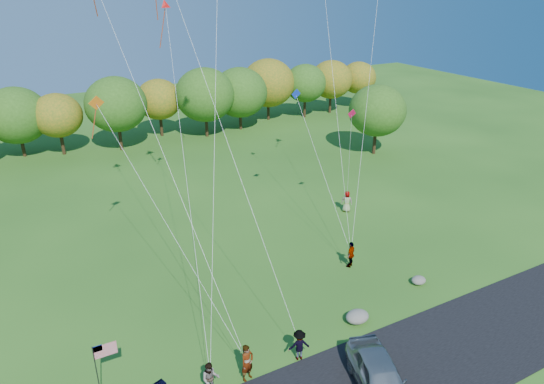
{
  "coord_description": "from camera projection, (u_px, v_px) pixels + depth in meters",
  "views": [
    {
      "loc": [
        -9.33,
        -16.65,
        17.19
      ],
      "look_at": [
        2.86,
        6.0,
        5.96
      ],
      "focal_mm": 32.0,
      "sensor_mm": 36.0,
      "label": 1
    }
  ],
  "objects": [
    {
      "name": "boulder_near",
      "position": [
        357.0,
        317.0,
        26.48
      ],
      "size": [
        1.35,
        1.06,
        0.67
      ],
      "primitive_type": "ellipsoid",
      "color": "gray",
      "rests_on": "ground"
    },
    {
      "name": "flag_assembly",
      "position": [
        102.0,
        357.0,
        21.17
      ],
      "size": [
        1.03,
        0.67,
        2.78
      ],
      "color": "black",
      "rests_on": "ground"
    },
    {
      "name": "flyer_e",
      "position": [
        347.0,
        201.0,
        39.01
      ],
      "size": [
        1.02,
        0.98,
        1.76
      ],
      "primitive_type": "imported",
      "rotation": [
        0.0,
        0.0,
        2.45
      ],
      "color": "#4C4C59",
      "rests_on": "ground"
    },
    {
      "name": "treeline",
      "position": [
        113.0,
        108.0,
        51.71
      ],
      "size": [
        76.52,
        27.94,
        8.47
      ],
      "color": "#3D2B16",
      "rests_on": "ground"
    },
    {
      "name": "boulder_far",
      "position": [
        419.0,
        280.0,
        29.86
      ],
      "size": [
        0.94,
        0.78,
        0.49
      ],
      "primitive_type": "ellipsoid",
      "color": "gray",
      "rests_on": "ground"
    },
    {
      "name": "minivan_silver",
      "position": [
        380.0,
        378.0,
        21.66
      ],
      "size": [
        3.47,
        5.33,
        1.69
      ],
      "primitive_type": "imported",
      "rotation": [
        0.0,
        0.0,
        -0.33
      ],
      "color": "gray",
      "rests_on": "asphalt_lane"
    },
    {
      "name": "flyer_a",
      "position": [
        247.0,
        363.0,
        22.42
      ],
      "size": [
        0.82,
        0.68,
        1.93
      ],
      "primitive_type": "imported",
      "rotation": [
        0.0,
        0.0,
        0.36
      ],
      "color": "#4C4C59",
      "rests_on": "ground"
    },
    {
      "name": "flyer_d",
      "position": [
        351.0,
        254.0,
        31.43
      ],
      "size": [
        1.13,
        0.94,
        1.8
      ],
      "primitive_type": "imported",
      "rotation": [
        0.0,
        0.0,
        3.71
      ],
      "color": "#4C4C59",
      "rests_on": "ground"
    },
    {
      "name": "flyer_c",
      "position": [
        299.0,
        345.0,
        23.7
      ],
      "size": [
        1.21,
        0.88,
        1.67
      ],
      "primitive_type": "imported",
      "rotation": [
        0.0,
        0.0,
        2.88
      ],
      "color": "#4C4C59",
      "rests_on": "ground"
    },
    {
      "name": "flyer_b",
      "position": [
        210.0,
        379.0,
        21.68
      ],
      "size": [
        0.98,
        0.86,
        1.68
      ],
      "primitive_type": "imported",
      "rotation": [
        0.0,
        0.0,
        -0.32
      ],
      "color": "#4C4C59",
      "rests_on": "ground"
    },
    {
      "name": "ground",
      "position": [
        278.0,
        353.0,
        24.37
      ],
      "size": [
        140.0,
        140.0,
        0.0
      ],
      "primitive_type": "plane",
      "color": "#275317",
      "rests_on": "ground"
    }
  ]
}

